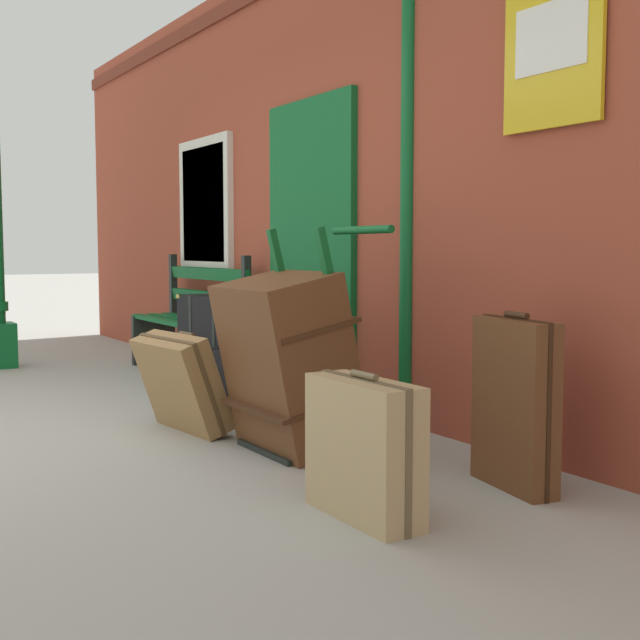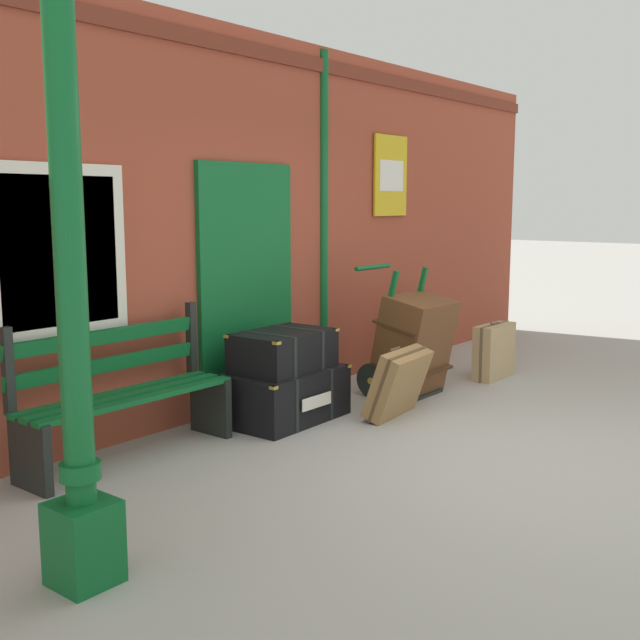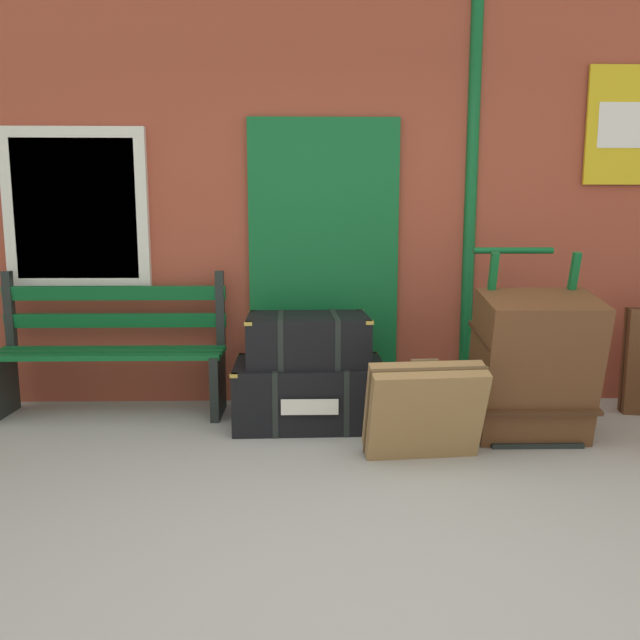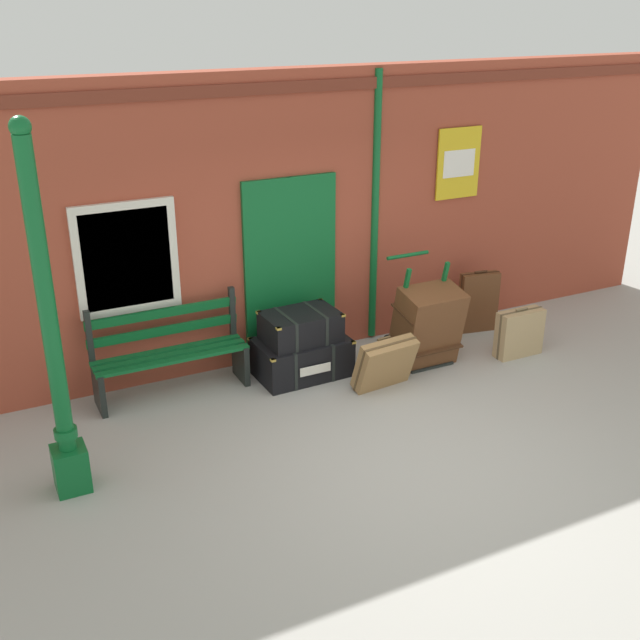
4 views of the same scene
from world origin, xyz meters
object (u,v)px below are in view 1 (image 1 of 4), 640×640
object	(u,v)px
platform_bench	(191,322)
suitcase_charcoal	(181,383)
steamer_trunk_middle	(237,319)
suitcase_cream	(515,404)
suitcase_slate	(364,449)
steamer_trunk_base	(239,373)
porters_trolley	(317,397)
large_brown_trunk	(288,362)

from	to	relation	value
platform_bench	suitcase_charcoal	bearing A→B (deg)	-24.37
steamer_trunk_middle	suitcase_cream	world-z (taller)	suitcase_cream
platform_bench	suitcase_slate	world-z (taller)	platform_bench
steamer_trunk_base	porters_trolley	xyz separation A→B (m)	(1.38, -0.21, 0.06)
suitcase_slate	porters_trolley	bearing A→B (deg)	157.62
platform_bench	porters_trolley	bearing A→B (deg)	-9.26
steamer_trunk_middle	large_brown_trunk	bearing A→B (deg)	-15.49
large_brown_trunk	suitcase_charcoal	xyz separation A→B (m)	(-0.73, -0.30, -0.18)
steamer_trunk_base	large_brown_trunk	distance (m)	1.45
steamer_trunk_middle	steamer_trunk_base	bearing A→B (deg)	15.00
steamer_trunk_base	steamer_trunk_middle	distance (m)	0.37
porters_trolley	suitcase_slate	world-z (taller)	porters_trolley
steamer_trunk_base	suitcase_charcoal	bearing A→B (deg)	-46.59
suitcase_charcoal	steamer_trunk_base	bearing A→B (deg)	133.41
steamer_trunk_middle	suitcase_charcoal	size ratio (longest dim) A/B	1.21
large_brown_trunk	suitcase_slate	distance (m)	1.15
platform_bench	large_brown_trunk	size ratio (longest dim) A/B	1.69
steamer_trunk_middle	suitcase_slate	world-z (taller)	steamer_trunk_middle
steamer_trunk_base	suitcase_slate	xyz separation A→B (m)	(2.48, -0.66, 0.07)
suitcase_slate	steamer_trunk_base	bearing A→B (deg)	165.02
suitcase_slate	suitcase_cream	bearing A→B (deg)	89.17
platform_bench	suitcase_slate	xyz separation A→B (m)	(3.88, -0.91, -0.17)
steamer_trunk_base	porters_trolley	world-z (taller)	porters_trolley
suitcase_cream	steamer_trunk_middle	bearing A→B (deg)	-176.75
platform_bench	suitcase_charcoal	size ratio (longest dim) A/B	2.33
steamer_trunk_base	suitcase_charcoal	xyz separation A→B (m)	(0.65, -0.69, 0.08)
suitcase_cream	suitcase_slate	size ratio (longest dim) A/B	1.34
large_brown_trunk	suitcase_slate	size ratio (longest dim) A/B	1.60
porters_trolley	large_brown_trunk	world-z (taller)	porters_trolley
porters_trolley	suitcase_cream	world-z (taller)	porters_trolley
steamer_trunk_base	steamer_trunk_middle	world-z (taller)	steamer_trunk_middle
steamer_trunk_base	suitcase_slate	distance (m)	2.56
steamer_trunk_base	steamer_trunk_middle	xyz separation A→B (m)	(-0.01, -0.00, 0.37)
suitcase_slate	large_brown_trunk	bearing A→B (deg)	165.92
suitcase_slate	suitcase_charcoal	distance (m)	1.83
steamer_trunk_base	steamer_trunk_middle	size ratio (longest dim) A/B	1.24
suitcase_charcoal	large_brown_trunk	bearing A→B (deg)	22.56
steamer_trunk_base	large_brown_trunk	bearing A→B (deg)	-15.70
suitcase_slate	platform_bench	bearing A→B (deg)	166.86
suitcase_cream	large_brown_trunk	bearing A→B (deg)	-154.67
porters_trolley	large_brown_trunk	distance (m)	0.27
large_brown_trunk	suitcase_slate	bearing A→B (deg)	-14.08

